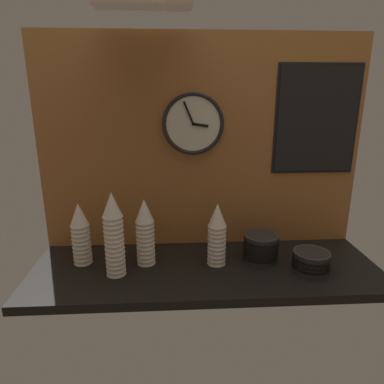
# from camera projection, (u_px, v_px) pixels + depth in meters

# --- Properties ---
(ground_plane) EXTENTS (1.60, 0.56, 0.04)m
(ground_plane) POSITION_uv_depth(u_px,v_px,m) (206.00, 269.00, 1.61)
(ground_plane) COLOR black
(wall_tiled_back) EXTENTS (1.60, 0.03, 1.05)m
(wall_tiled_back) POSITION_uv_depth(u_px,v_px,m) (202.00, 145.00, 1.70)
(wall_tiled_back) COLOR #A3602D
(wall_tiled_back) RESTS_ON ground_plane
(cup_stack_left) EXTENTS (0.09, 0.09, 0.38)m
(cup_stack_left) POSITION_uv_depth(u_px,v_px,m) (114.00, 234.00, 1.47)
(cup_stack_left) COLOR beige
(cup_stack_left) RESTS_ON ground_plane
(cup_stack_center_right) EXTENTS (0.09, 0.09, 0.30)m
(cup_stack_center_right) POSITION_uv_depth(u_px,v_px,m) (217.00, 234.00, 1.58)
(cup_stack_center_right) COLOR beige
(cup_stack_center_right) RESTS_ON ground_plane
(cup_stack_center_left) EXTENTS (0.09, 0.09, 0.32)m
(cup_stack_center_left) POSITION_uv_depth(u_px,v_px,m) (145.00, 232.00, 1.58)
(cup_stack_center_left) COLOR beige
(cup_stack_center_left) RESTS_ON ground_plane
(cup_stack_far_left) EXTENTS (0.09, 0.09, 0.30)m
(cup_stack_far_left) POSITION_uv_depth(u_px,v_px,m) (81.00, 233.00, 1.58)
(cup_stack_far_left) COLOR beige
(cup_stack_far_left) RESTS_ON ground_plane
(bowl_stack_right) EXTENTS (0.16, 0.16, 0.13)m
(bowl_stack_right) POSITION_uv_depth(u_px,v_px,m) (261.00, 247.00, 1.63)
(bowl_stack_right) COLOR black
(bowl_stack_right) RESTS_ON ground_plane
(bowl_stack_far_right) EXTENTS (0.16, 0.16, 0.09)m
(bowl_stack_far_right) POSITION_uv_depth(u_px,v_px,m) (311.00, 261.00, 1.54)
(bowl_stack_far_right) COLOR black
(bowl_stack_far_right) RESTS_ON ground_plane
(wall_clock) EXTENTS (0.30, 0.03, 0.30)m
(wall_clock) POSITION_uv_depth(u_px,v_px,m) (193.00, 124.00, 1.64)
(wall_clock) COLOR beige
(menu_board) EXTENTS (0.42, 0.01, 0.53)m
(menu_board) POSITION_uv_depth(u_px,v_px,m) (317.00, 120.00, 1.68)
(menu_board) COLOR black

